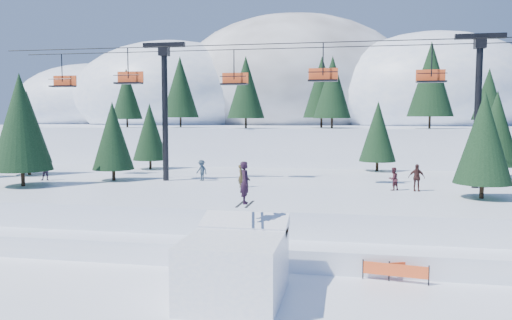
% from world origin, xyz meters
% --- Properties ---
extents(ground, '(160.00, 160.00, 0.00)m').
position_xyz_m(ground, '(0.00, 0.00, 0.00)').
color(ground, white).
rests_on(ground, ground).
extents(mid_shelf, '(70.00, 22.00, 2.50)m').
position_xyz_m(mid_shelf, '(0.00, 18.00, 1.25)').
color(mid_shelf, white).
rests_on(mid_shelf, ground).
extents(berm, '(70.00, 6.00, 1.10)m').
position_xyz_m(berm, '(0.00, 8.00, 0.55)').
color(berm, white).
rests_on(berm, ground).
extents(mountain_ridge, '(119.00, 60.58, 26.46)m').
position_xyz_m(mountain_ridge, '(-5.09, 73.36, 9.64)').
color(mountain_ridge, white).
rests_on(mountain_ridge, ground).
extents(jump_kicker, '(3.78, 5.15, 5.40)m').
position_xyz_m(jump_kicker, '(0.14, 1.48, 1.39)').
color(jump_kicker, white).
rests_on(jump_kicker, ground).
extents(chairlift, '(46.00, 3.21, 10.28)m').
position_xyz_m(chairlift, '(1.30, 18.05, 9.32)').
color(chairlift, black).
rests_on(chairlift, mid_shelf).
extents(conifer_stand, '(62.96, 18.14, 8.18)m').
position_xyz_m(conifer_stand, '(4.37, 18.38, 6.65)').
color(conifer_stand, black).
rests_on(conifer_stand, mid_shelf).
extents(distant_skiers, '(32.92, 5.97, 1.84)m').
position_xyz_m(distant_skiers, '(0.77, 17.50, 3.33)').
color(distant_skiers, '#3B1F1E').
rests_on(distant_skiers, mid_shelf).
extents(banner_near, '(2.83, 0.50, 0.90)m').
position_xyz_m(banner_near, '(6.64, 4.60, 0.54)').
color(banner_near, black).
rests_on(banner_near, ground).
extents(banner_far, '(2.67, 1.08, 0.90)m').
position_xyz_m(banner_far, '(7.70, 5.25, 0.54)').
color(banner_far, black).
rests_on(banner_far, ground).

